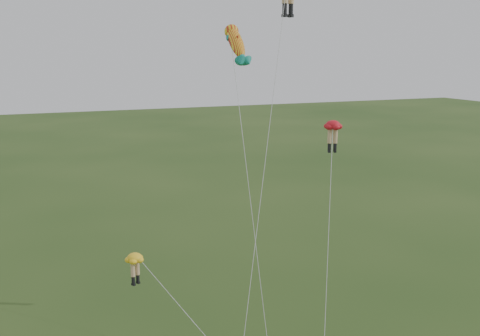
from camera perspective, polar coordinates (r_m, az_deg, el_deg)
name	(u,v)px	position (r m, az deg, el deg)	size (l,w,h in m)	color
legs_kite_red_mid	(333,132)	(35.77, 9.86, 3.77)	(5.71, 8.63, 13.89)	red
legs_kite_yellow	(139,265)	(29.02, -10.68, -10.17)	(6.45, 4.22, 7.98)	yellow
fish_kite	(236,43)	(32.12, -0.44, 13.14)	(1.07, 7.71, 20.18)	yellow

